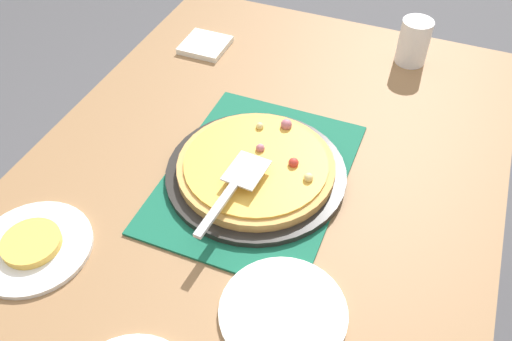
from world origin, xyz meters
name	(u,v)px	position (x,y,z in m)	size (l,w,h in m)	color
dining_table	(256,210)	(0.00, 0.00, 0.64)	(1.40, 1.00, 0.75)	olive
placemat	(256,176)	(0.00, 0.00, 0.75)	(0.48, 0.36, 0.01)	#145B42
pizza_pan	(256,173)	(0.00, 0.00, 0.76)	(0.38, 0.38, 0.01)	black
pizza	(256,166)	(0.00, 0.00, 0.78)	(0.33, 0.33, 0.05)	tan
plate_near_left	(33,247)	(0.33, -0.32, 0.76)	(0.22, 0.22, 0.01)	white
plate_side	(283,312)	(0.28, 0.16, 0.76)	(0.22, 0.22, 0.01)	white
served_slice_left	(31,243)	(0.33, -0.32, 0.77)	(0.11, 0.11, 0.02)	#EAB747
cup_far	(414,42)	(-0.56, 0.22, 0.81)	(0.08, 0.08, 0.12)	white
pizza_server	(233,186)	(0.10, -0.01, 0.82)	(0.23, 0.08, 0.01)	silver
napkin_stack	(205,45)	(-0.41, -0.32, 0.76)	(0.12, 0.12, 0.02)	white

